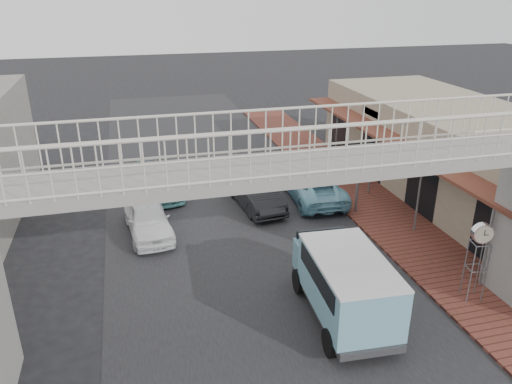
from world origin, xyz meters
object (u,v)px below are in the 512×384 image
angkot_curb (313,186)px  motorcycle_near (323,172)px  angkot_far (160,181)px  motorcycle_far (325,160)px  angkot_van (345,279)px  white_hatchback (148,219)px  arrow_sign (378,153)px  street_clock (482,237)px  dark_sedan (255,192)px

angkot_curb → motorcycle_near: size_ratio=2.78×
angkot_far → motorcycle_far: size_ratio=2.30×
angkot_van → motorcycle_near: angkot_van is taller
white_hatchback → arrow_sign: bearing=-7.7°
street_clock → angkot_far: bearing=138.8°
white_hatchback → angkot_far: white_hatchback is taller
angkot_van → arrow_sign: (4.36, 6.64, 1.33)m
angkot_far → street_clock: (8.65, -11.26, 1.62)m
angkot_van → motorcycle_near: size_ratio=2.68×
angkot_curb → angkot_van: bearing=78.2°
motorcycle_near → arrow_sign: size_ratio=0.52×
motorcycle_near → motorcycle_far: motorcycle_far is taller
dark_sedan → street_clock: bearing=-67.9°
angkot_far → street_clock: bearing=-58.4°
angkot_far → angkot_van: bearing=-74.3°
angkot_far → white_hatchback: bearing=-106.8°
angkot_curb → street_clock: street_clock is taller
angkot_far → motorcycle_near: 8.00m
angkot_van → arrow_sign: arrow_sign is taller
dark_sedan → angkot_far: 4.73m
dark_sedan → motorcycle_near: 4.44m
angkot_curb → motorcycle_near: (1.24, 1.87, -0.11)m
street_clock → arrow_sign: bearing=100.3°
arrow_sign → motorcycle_near: bearing=104.1°
dark_sedan → arrow_sign: (4.80, -1.90, 2.01)m
dark_sedan → motorcycle_far: (4.70, 3.37, -0.04)m
dark_sedan → street_clock: (4.68, -8.70, 1.54)m
angkot_van → street_clock: (4.24, -0.16, 0.87)m
angkot_curb → angkot_far: (-6.73, 2.51, -0.04)m
angkot_van → motorcycle_far: 12.67m
street_clock → white_hatchback: bearing=154.1°
motorcycle_near → street_clock: street_clock is taller
angkot_van → street_clock: 4.33m
motorcycle_near → street_clock: bearing=-158.0°
white_hatchback → angkot_curb: bearing=6.5°
angkot_curb → motorcycle_far: 3.84m
angkot_curb → motorcycle_far: (1.94, 3.31, 0.00)m
white_hatchback → motorcycle_near: 9.42m
angkot_far → angkot_van: 11.97m
angkot_far → motorcycle_far: (8.68, 0.81, 0.04)m
angkot_far → street_clock: street_clock is taller
angkot_curb → angkot_van: (-2.33, -8.60, 0.72)m
dark_sedan → angkot_curb: size_ratio=0.90×
white_hatchback → angkot_curb: 7.68m
dark_sedan → street_clock: street_clock is taller
street_clock → motorcycle_far: bearing=101.2°
dark_sedan → angkot_van: bearing=-93.3°
street_clock → dark_sedan: bearing=129.6°
dark_sedan → motorcycle_far: size_ratio=2.29×
angkot_far → motorcycle_near: (7.97, -0.63, -0.07)m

